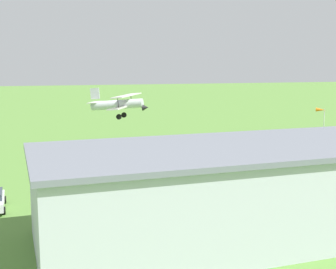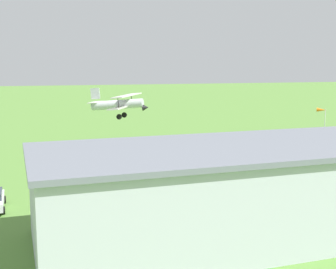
# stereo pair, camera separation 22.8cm
# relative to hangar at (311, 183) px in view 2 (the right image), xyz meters

# --- Properties ---
(ground_plane) EXTENTS (400.00, 400.00, 0.00)m
(ground_plane) POSITION_rel_hangar_xyz_m (1.34, -29.37, -3.28)
(ground_plane) COLOR #568438
(hangar) EXTENTS (40.89, 13.49, 6.54)m
(hangar) POSITION_rel_hangar_xyz_m (0.00, 0.00, 0.00)
(hangar) COLOR #B7BCC6
(hangar) RESTS_ON ground_plane
(biplane) EXTENTS (7.05, 7.71, 3.60)m
(biplane) POSITION_rel_hangar_xyz_m (10.07, -24.42, 4.11)
(biplane) COLOR silver
(windsock) EXTENTS (1.43, 1.34, 5.53)m
(windsock) POSITION_rel_hangar_xyz_m (-21.33, -30.22, 1.59)
(windsock) COLOR silver
(windsock) RESTS_ON ground_plane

